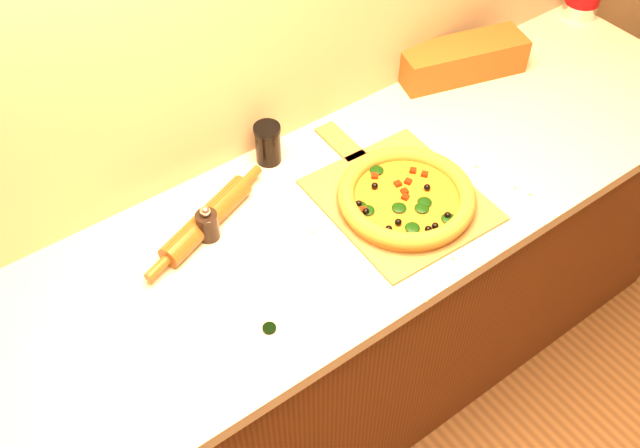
{
  "coord_description": "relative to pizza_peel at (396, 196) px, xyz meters",
  "views": [
    {
      "loc": [
        -0.6,
        0.46,
        2.23
      ],
      "look_at": [
        0.07,
        1.38,
        0.96
      ],
      "focal_mm": 40.0,
      "sensor_mm": 36.0,
      "label": 1
    }
  ],
  "objects": [
    {
      "name": "bread_bag",
      "position": [
        0.5,
        0.29,
        0.05
      ],
      "size": [
        0.41,
        0.23,
        0.11
      ],
      "primitive_type": "cube",
      "rotation": [
        0.0,
        0.0,
        -0.28
      ],
      "color": "brown",
      "rests_on": "countertop"
    },
    {
      "name": "cabinet",
      "position": [
        -0.31,
        0.05,
        -0.47
      ],
      "size": [
        2.8,
        0.65,
        0.86
      ],
      "primitive_type": "cube",
      "color": "#4B2610",
      "rests_on": "ground"
    },
    {
      "name": "pizza",
      "position": [
        -0.0,
        -0.04,
        0.03
      ],
      "size": [
        0.35,
        0.35,
        0.05
      ],
      "color": "#C68831",
      "rests_on": "pizza_peel"
    },
    {
      "name": "pizza_peel",
      "position": [
        0.0,
        0.0,
        0.0
      ],
      "size": [
        0.39,
        0.57,
        0.01
      ],
      "rotation": [
        0.0,
        0.0,
        -0.03
      ],
      "color": "brown",
      "rests_on": "countertop"
    },
    {
      "name": "bottle_cap",
      "position": [
        -0.49,
        -0.15,
        -0.0
      ],
      "size": [
        0.04,
        0.04,
        0.01
      ],
      "primitive_type": "cylinder",
      "rotation": [
        0.0,
        0.0,
        0.2
      ],
      "color": "black",
      "rests_on": "countertop"
    },
    {
      "name": "dark_jar",
      "position": [
        -0.19,
        0.31,
        0.05
      ],
      "size": [
        0.07,
        0.07,
        0.12
      ],
      "color": "black",
      "rests_on": "countertop"
    },
    {
      "name": "countertop",
      "position": [
        -0.31,
        0.05,
        -0.02
      ],
      "size": [
        2.84,
        0.68,
        0.04
      ],
      "primitive_type": "cube",
      "color": "beige",
      "rests_on": "cabinet"
    },
    {
      "name": "pepper_grinder",
      "position": [
        -0.46,
        0.17,
        0.04
      ],
      "size": [
        0.05,
        0.05,
        0.1
      ],
      "color": "black",
      "rests_on": "countertop"
    },
    {
      "name": "rolling_pin",
      "position": [
        -0.45,
        0.19,
        0.03
      ],
      "size": [
        0.41,
        0.18,
        0.06
      ],
      "rotation": [
        0.0,
        0.0,
        0.37
      ],
      "color": "#58290F",
      "rests_on": "countertop"
    }
  ]
}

